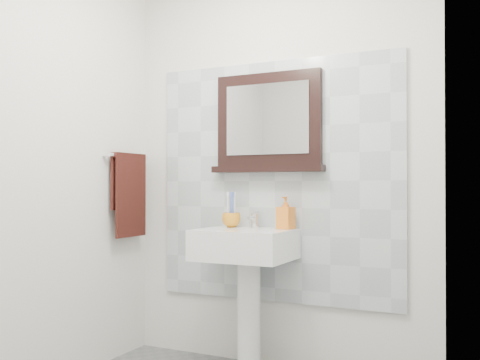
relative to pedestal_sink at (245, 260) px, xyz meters
name	(u,v)px	position (x,y,z in m)	size (l,w,h in m)	color
back_wall	(276,165)	(0.11, 0.23, 0.57)	(2.00, 0.01, 2.50)	silver
left_wall	(22,161)	(-0.89, -0.87, 0.57)	(0.01, 2.20, 2.50)	silver
right_wall	(412,150)	(1.11, -0.87, 0.57)	(0.01, 2.20, 2.50)	silver
splashback	(275,181)	(0.11, 0.21, 0.47)	(1.60, 0.02, 1.50)	#ADB7BB
pedestal_sink	(245,260)	(0.00, 0.00, 0.00)	(0.55, 0.44, 0.96)	white
toothbrush_cup	(231,220)	(-0.15, 0.10, 0.23)	(0.12, 0.12, 0.09)	orange
toothbrushes	(232,208)	(-0.15, 0.10, 0.31)	(0.05, 0.04, 0.21)	white
soap_dispenser	(286,213)	(0.21, 0.13, 0.28)	(0.09, 0.09, 0.20)	#DB5019
framed_mirror	(268,125)	(0.07, 0.19, 0.82)	(0.73, 0.11, 0.62)	black
towel_bar	(128,156)	(-0.84, -0.03, 0.64)	(0.07, 0.40, 0.03)	silver
hand_towel	(129,188)	(-0.84, -0.03, 0.43)	(0.06, 0.30, 0.55)	black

